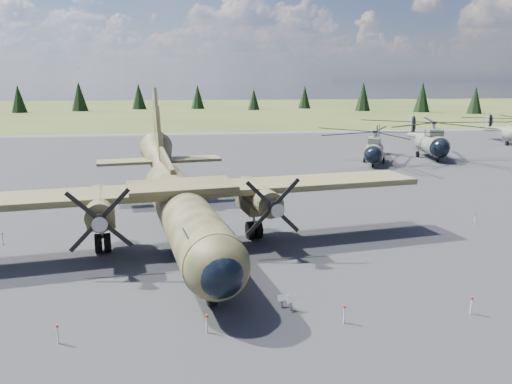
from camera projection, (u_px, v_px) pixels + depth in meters
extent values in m
plane|color=#59622B|center=(255.00, 234.00, 34.66)|extent=(500.00, 500.00, 0.00)
cube|color=#5C5C61|center=(239.00, 201.00, 44.32)|extent=(120.00, 120.00, 0.04)
cylinder|color=#363B20|center=(183.00, 212.00, 30.86)|extent=(5.82, 19.79, 3.04)
sphere|color=#363B20|center=(217.00, 267.00, 21.72)|extent=(3.38, 3.38, 2.98)
sphere|color=black|center=(220.00, 273.00, 21.17)|extent=(2.48, 2.48, 2.19)
cube|color=black|center=(209.00, 237.00, 23.16)|extent=(2.40, 2.03, 0.60)
cone|color=#363B20|center=(160.00, 162.00, 42.60)|extent=(4.02, 7.82, 4.58)
cube|color=gray|center=(181.00, 226.00, 32.15)|extent=(2.98, 6.75, 0.54)
cube|color=#363E20|center=(181.00, 190.00, 31.10)|extent=(31.72, 8.19, 0.38)
cube|color=#363B20|center=(181.00, 187.00, 31.05)|extent=(7.01, 4.81, 0.38)
cylinder|color=#363B20|center=(100.00, 206.00, 29.56)|extent=(2.43, 5.83, 1.63)
cube|color=#363B20|center=(101.00, 214.00, 30.52)|extent=(2.14, 3.89, 0.87)
cone|color=gray|center=(100.00, 222.00, 26.25)|extent=(0.96, 1.09, 0.83)
cylinder|color=black|center=(103.00, 243.00, 30.93)|extent=(1.12, 1.32, 1.20)
cylinder|color=#363B20|center=(258.00, 196.00, 32.29)|extent=(2.43, 5.83, 1.63)
cube|color=#363B20|center=(254.00, 203.00, 33.26)|extent=(2.14, 3.89, 0.87)
cone|color=gray|center=(275.00, 209.00, 28.99)|extent=(0.96, 1.09, 0.83)
cylinder|color=black|center=(254.00, 230.00, 33.66)|extent=(1.12, 1.32, 1.20)
cube|color=#363B20|center=(166.00, 162.00, 38.60)|extent=(1.48, 8.17, 1.82)
cube|color=#363E20|center=(160.00, 160.00, 43.10)|extent=(10.67, 3.87, 0.24)
cylinder|color=gray|center=(211.00, 280.00, 23.18)|extent=(0.17, 0.17, 0.98)
cylinder|color=black|center=(212.00, 295.00, 23.35)|extent=(0.52, 1.06, 1.02)
cylinder|color=slate|center=(374.00, 151.00, 63.45)|extent=(4.62, 6.81, 2.24)
sphere|color=black|center=(373.00, 155.00, 60.41)|extent=(2.71, 2.71, 2.06)
sphere|color=slate|center=(375.00, 148.00, 66.49)|extent=(2.71, 2.71, 2.06)
cube|color=slate|center=(375.00, 140.00, 62.80)|extent=(2.54, 3.24, 0.67)
cylinder|color=gray|center=(375.00, 135.00, 62.65)|extent=(0.42, 0.42, 0.90)
cylinder|color=slate|center=(376.00, 143.00, 69.59)|extent=(3.73, 7.32, 1.28)
cube|color=slate|center=(377.00, 132.00, 72.51)|extent=(0.68, 1.23, 2.15)
cylinder|color=black|center=(379.00, 132.00, 72.43)|extent=(0.98, 2.16, 2.33)
cylinder|color=black|center=(373.00, 165.00, 61.19)|extent=(0.47, 0.66, 0.61)
cylinder|color=black|center=(364.00, 160.00, 65.05)|extent=(0.53, 0.77, 0.72)
cylinder|color=gray|center=(364.00, 156.00, 64.95)|extent=(0.17, 0.17, 1.30)
cylinder|color=black|center=(383.00, 160.00, 64.44)|extent=(0.53, 0.77, 0.72)
cylinder|color=gray|center=(384.00, 157.00, 64.33)|extent=(0.17, 0.17, 1.30)
cylinder|color=slate|center=(431.00, 144.00, 67.87)|extent=(4.17, 8.05, 2.66)
sphere|color=black|center=(440.00, 148.00, 64.14)|extent=(2.90, 2.90, 2.45)
sphere|color=slate|center=(424.00, 141.00, 71.60)|extent=(2.90, 2.90, 2.45)
cube|color=slate|center=(433.00, 132.00, 67.08)|extent=(2.47, 3.71, 0.80)
cylinder|color=gray|center=(434.00, 126.00, 66.90)|extent=(0.45, 0.45, 1.07)
cylinder|color=slate|center=(417.00, 135.00, 75.41)|extent=(2.74, 9.09, 1.52)
cube|color=slate|center=(411.00, 124.00, 79.01)|extent=(0.53, 1.51, 2.56)
cylinder|color=black|center=(414.00, 124.00, 78.99)|extent=(0.63, 2.72, 2.77)
cylinder|color=black|center=(438.00, 159.00, 65.09)|extent=(0.44, 0.77, 0.72)
cylinder|color=black|center=(418.00, 154.00, 69.53)|extent=(0.49, 0.90, 0.85)
cylinder|color=gray|center=(418.00, 150.00, 69.41)|extent=(0.18, 0.18, 1.54)
cylinder|color=black|center=(439.00, 154.00, 69.36)|extent=(0.49, 0.90, 0.85)
cylinder|color=gray|center=(439.00, 150.00, 69.24)|extent=(0.18, 0.18, 1.54)
sphere|color=slate|center=(508.00, 133.00, 84.07)|extent=(2.42, 2.42, 2.21)
cylinder|color=slate|center=(497.00, 129.00, 87.51)|extent=(1.62, 8.25, 1.38)
cube|color=slate|center=(488.00, 121.00, 90.76)|extent=(0.34, 1.36, 2.31)
cylinder|color=black|center=(489.00, 121.00, 90.77)|extent=(0.31, 2.49, 2.50)
cylinder|color=black|center=(507.00, 143.00, 82.06)|extent=(0.36, 0.79, 0.77)
cylinder|color=gray|center=(507.00, 140.00, 81.95)|extent=(0.15, 0.15, 1.39)
cube|color=gray|center=(282.00, 302.00, 23.42)|extent=(0.09, 0.09, 0.51)
cube|color=silver|center=(282.00, 298.00, 23.33)|extent=(0.43, 0.25, 0.29)
cube|color=gray|center=(291.00, 304.00, 23.07)|extent=(0.11, 0.11, 0.62)
cube|color=silver|center=(292.00, 299.00, 22.95)|extent=(0.54, 0.37, 0.35)
cylinder|color=silver|center=(58.00, 335.00, 20.12)|extent=(0.07, 0.07, 0.80)
cylinder|color=red|center=(57.00, 326.00, 20.03)|extent=(0.12, 0.12, 0.10)
cylinder|color=silver|center=(207.00, 325.00, 20.97)|extent=(0.07, 0.07, 0.80)
cylinder|color=red|center=(207.00, 316.00, 20.88)|extent=(0.12, 0.12, 0.10)
cylinder|color=silver|center=(344.00, 315.00, 21.82)|extent=(0.07, 0.07, 0.80)
cylinder|color=red|center=(345.00, 307.00, 21.74)|extent=(0.12, 0.12, 0.10)
cylinder|color=silver|center=(471.00, 306.00, 22.68)|extent=(0.07, 0.07, 0.80)
cylinder|color=red|center=(472.00, 298.00, 22.59)|extent=(0.12, 0.12, 0.10)
cylinder|color=silver|center=(66.00, 188.00, 47.75)|extent=(0.07, 0.07, 0.80)
cylinder|color=red|center=(66.00, 184.00, 47.66)|extent=(0.12, 0.12, 0.10)
cylinder|color=silver|center=(151.00, 185.00, 48.89)|extent=(0.07, 0.07, 0.80)
cylinder|color=red|center=(151.00, 181.00, 48.80)|extent=(0.12, 0.12, 0.10)
cylinder|color=silver|center=(232.00, 183.00, 50.02)|extent=(0.07, 0.07, 0.80)
cylinder|color=red|center=(232.00, 179.00, 49.94)|extent=(0.12, 0.12, 0.10)
cylinder|color=silver|center=(310.00, 181.00, 51.16)|extent=(0.07, 0.07, 0.80)
cylinder|color=red|center=(310.00, 177.00, 51.07)|extent=(0.12, 0.12, 0.10)
cylinder|color=silver|center=(384.00, 179.00, 52.30)|extent=(0.07, 0.07, 0.80)
cylinder|color=red|center=(384.00, 175.00, 52.21)|extent=(0.12, 0.12, 0.10)
cylinder|color=silver|center=(3.00, 239.00, 32.23)|extent=(0.07, 0.07, 0.80)
cylinder|color=red|center=(2.00, 234.00, 32.14)|extent=(0.12, 0.12, 0.10)
cylinder|color=silver|center=(475.00, 219.00, 36.92)|extent=(0.07, 0.07, 0.80)
cylinder|color=red|center=(476.00, 214.00, 36.83)|extent=(0.12, 0.12, 0.10)
cone|color=black|center=(475.00, 100.00, 161.78)|extent=(4.92, 4.92, 8.79)
cone|color=black|center=(422.00, 97.00, 170.34)|extent=(5.70, 5.70, 10.17)
cone|color=black|center=(363.00, 96.00, 176.79)|extent=(5.66, 5.66, 10.11)
cone|color=black|center=(305.00, 97.00, 191.98)|extent=(4.85, 4.85, 8.66)
cone|color=black|center=(254.00, 99.00, 183.01)|extent=(4.33, 4.33, 7.74)
cone|color=black|center=(198.00, 97.00, 189.78)|extent=(5.06, 5.06, 9.03)
cone|color=black|center=(139.00, 96.00, 186.97)|extent=(5.37, 5.37, 9.58)
cone|color=black|center=(79.00, 96.00, 175.36)|extent=(5.76, 5.76, 10.29)
cone|color=black|center=(18.00, 99.00, 166.43)|extent=(5.15, 5.15, 9.20)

